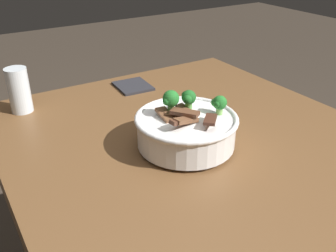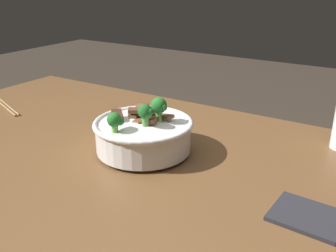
{
  "view_description": "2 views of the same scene",
  "coord_description": "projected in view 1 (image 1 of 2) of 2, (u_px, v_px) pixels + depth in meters",
  "views": [
    {
      "loc": [
        -0.51,
        0.49,
        1.28
      ],
      "look_at": [
        0.18,
        0.06,
        0.85
      ],
      "focal_mm": 40.33,
      "sensor_mm": 36.0,
      "label": 1
    },
    {
      "loc": [
        0.63,
        -0.64,
        1.22
      ],
      "look_at": [
        0.18,
        0.08,
        0.88
      ],
      "focal_mm": 40.32,
      "sensor_mm": 36.0,
      "label": 2
    }
  ],
  "objects": [
    {
      "name": "dining_table",
      "position": [
        231.0,
        210.0,
        0.88
      ],
      "size": [
        1.31,
        0.9,
        0.81
      ],
      "color": "brown",
      "rests_on": "ground"
    },
    {
      "name": "rice_bowl",
      "position": [
        186.0,
        127.0,
        0.88
      ],
      "size": [
        0.24,
        0.24,
        0.14
      ],
      "color": "white",
      "rests_on": "dining_table"
    },
    {
      "name": "drinking_glass",
      "position": [
        20.0,
        93.0,
        1.06
      ],
      "size": [
        0.06,
        0.06,
        0.13
      ],
      "color": "white",
      "rests_on": "dining_table"
    },
    {
      "name": "folded_napkin",
      "position": [
        133.0,
        86.0,
        1.24
      ],
      "size": [
        0.13,
        0.11,
        0.01
      ],
      "primitive_type": "cube",
      "rotation": [
        0.0,
        0.0,
        -0.06
      ],
      "color": "#28282D",
      "rests_on": "dining_table"
    }
  ]
}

